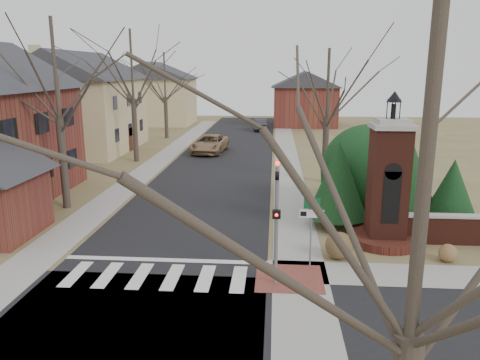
# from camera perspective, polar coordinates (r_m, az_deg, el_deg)

# --- Properties ---
(ground) EXTENTS (120.00, 120.00, 0.00)m
(ground) POSITION_cam_1_polar(r_m,az_deg,el_deg) (16.86, -10.85, -12.67)
(ground) COLOR brown
(ground) RESTS_ON ground
(main_street) EXTENTS (8.00, 70.00, 0.01)m
(main_street) POSITION_cam_1_polar(r_m,az_deg,el_deg) (37.55, -2.20, 2.15)
(main_street) COLOR black
(main_street) RESTS_ON ground
(cross_street) EXTENTS (120.00, 8.00, 0.01)m
(cross_street) POSITION_cam_1_polar(r_m,az_deg,el_deg) (14.35, -14.08, -17.82)
(cross_street) COLOR black
(cross_street) RESTS_ON ground
(crosswalk_zone) EXTENTS (8.00, 2.20, 0.02)m
(crosswalk_zone) POSITION_cam_1_polar(r_m,az_deg,el_deg) (17.55, -10.16, -11.51)
(crosswalk_zone) COLOR silver
(crosswalk_zone) RESTS_ON ground
(stop_bar) EXTENTS (8.00, 0.35, 0.02)m
(stop_bar) POSITION_cam_1_polar(r_m,az_deg,el_deg) (18.88, -9.03, -9.62)
(stop_bar) COLOR silver
(stop_bar) RESTS_ON ground
(sidewalk_right_main) EXTENTS (2.00, 60.00, 0.02)m
(sidewalk_right_main) POSITION_cam_1_polar(r_m,az_deg,el_deg) (37.32, 5.77, 2.03)
(sidewalk_right_main) COLOR gray
(sidewalk_right_main) RESTS_ON ground
(sidewalk_left) EXTENTS (2.00, 60.00, 0.02)m
(sidewalk_left) POSITION_cam_1_polar(r_m,az_deg,el_deg) (38.48, -9.92, 2.24)
(sidewalk_left) COLOR gray
(sidewalk_left) RESTS_ON ground
(curb_apron) EXTENTS (2.40, 2.40, 0.02)m
(curb_apron) POSITION_cam_1_polar(r_m,az_deg,el_deg) (17.23, 6.01, -11.85)
(curb_apron) COLOR brown
(curb_apron) RESTS_ON ground
(traffic_signal_pole) EXTENTS (0.28, 0.41, 4.50)m
(traffic_signal_pole) POSITION_cam_1_polar(r_m,az_deg,el_deg) (15.88, 4.47, -4.06)
(traffic_signal_pole) COLOR slate
(traffic_signal_pole) RESTS_ON ground
(sign_post) EXTENTS (0.90, 0.07, 2.75)m
(sign_post) POSITION_cam_1_polar(r_m,az_deg,el_deg) (17.48, 8.69, -4.72)
(sign_post) COLOR slate
(sign_post) RESTS_ON ground
(brick_gate_monument) EXTENTS (3.20, 3.20, 6.47)m
(brick_gate_monument) POSITION_cam_1_polar(r_m,az_deg,el_deg) (20.81, 17.50, -1.63)
(brick_gate_monument) COLOR #4F2117
(brick_gate_monument) RESTS_ON ground
(house_stucco_left) EXTENTS (9.80, 12.80, 9.28)m
(house_stucco_left) POSITION_cam_1_polar(r_m,az_deg,el_deg) (45.27, -18.97, 9.24)
(house_stucco_left) COLOR #D1B28B
(house_stucco_left) RESTS_ON ground
(house_distant_left) EXTENTS (10.80, 8.80, 8.53)m
(house_distant_left) POSITION_cam_1_polar(r_m,az_deg,el_deg) (64.72, -10.37, 10.49)
(house_distant_left) COLOR #D1B28B
(house_distant_left) RESTS_ON ground
(house_distant_right) EXTENTS (8.80, 8.80, 7.30)m
(house_distant_right) POSITION_cam_1_polar(r_m,az_deg,el_deg) (62.80, 7.89, 9.94)
(house_distant_right) COLOR brown
(house_distant_right) RESTS_ON ground
(evergreen_near) EXTENTS (2.80, 2.80, 4.10)m
(evergreen_near) POSITION_cam_1_polar(r_m,az_deg,el_deg) (22.36, 11.90, 0.09)
(evergreen_near) COLOR #473D33
(evergreen_near) RESTS_ON ground
(evergreen_mid) EXTENTS (3.40, 3.40, 4.70)m
(evergreen_mid) POSITION_cam_1_polar(r_m,az_deg,el_deg) (24.11, 19.37, 1.30)
(evergreen_mid) COLOR #473D33
(evergreen_mid) RESTS_ON ground
(evergreen_far) EXTENTS (2.40, 2.40, 3.30)m
(evergreen_far) POSITION_cam_1_polar(r_m,az_deg,el_deg) (23.93, 24.47, -0.96)
(evergreen_far) COLOR #473D33
(evergreen_far) RESTS_ON ground
(evergreen_mass) EXTENTS (4.80, 4.80, 4.80)m
(evergreen_mass) POSITION_cam_1_polar(r_m,az_deg,el_deg) (25.05, 15.27, 1.56)
(evergreen_mass) COLOR black
(evergreen_mass) RESTS_ON ground
(bare_tree_0) EXTENTS (8.05, 8.05, 11.15)m
(bare_tree_0) POSITION_cam_1_polar(r_m,az_deg,el_deg) (26.11, -21.70, 13.28)
(bare_tree_0) COLOR #473D33
(bare_tree_0) RESTS_ON ground
(bare_tree_1) EXTENTS (8.40, 8.40, 11.64)m
(bare_tree_1) POSITION_cam_1_polar(r_m,az_deg,el_deg) (38.26, -13.11, 14.13)
(bare_tree_1) COLOR #473D33
(bare_tree_1) RESTS_ON ground
(bare_tree_2) EXTENTS (7.35, 7.35, 10.19)m
(bare_tree_2) POSITION_cam_1_polar(r_m,az_deg,el_deg) (50.94, -9.20, 12.91)
(bare_tree_2) COLOR #473D33
(bare_tree_2) RESTS_ON ground
(bare_tree_3) EXTENTS (7.00, 7.00, 9.70)m
(bare_tree_3) POSITION_cam_1_polar(r_m,az_deg,el_deg) (30.76, 10.70, 11.98)
(bare_tree_3) COLOR #473D33
(bare_tree_3) RESTS_ON ground
(bare_tree_4) EXTENTS (6.65, 6.65, 9.21)m
(bare_tree_4) POSITION_cam_1_polar(r_m,az_deg,el_deg) (5.94, 21.83, 2.78)
(bare_tree_4) COLOR #473D33
(bare_tree_4) RESTS_ON ground
(pickup_truck) EXTENTS (3.13, 5.86, 1.56)m
(pickup_truck) POSITION_cam_1_polar(r_m,az_deg,el_deg) (42.01, -3.69, 4.42)
(pickup_truck) COLOR #9D7A55
(pickup_truck) RESTS_ON ground
(distant_car) EXTENTS (1.56, 4.36, 1.43)m
(distant_car) POSITION_cam_1_polar(r_m,az_deg,el_deg) (57.17, 2.60, 6.77)
(distant_car) COLOR #33343A
(distant_car) RESTS_ON ground
(dry_shrub_left) EXTENTS (1.09, 1.09, 1.09)m
(dry_shrub_left) POSITION_cam_1_polar(r_m,az_deg,el_deg) (19.03, 11.97, -7.83)
(dry_shrub_left) COLOR brown
(dry_shrub_left) RESTS_ON ground
(dry_shrub_right) EXTENTS (0.72, 0.72, 0.72)m
(dry_shrub_right) POSITION_cam_1_polar(r_m,az_deg,el_deg) (20.10, 24.02, -8.14)
(dry_shrub_right) COLOR brown
(dry_shrub_right) RESTS_ON ground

